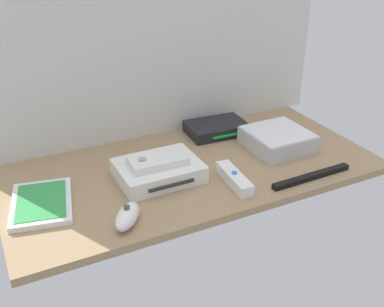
% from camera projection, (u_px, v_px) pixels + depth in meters
% --- Properties ---
extents(ground_plane, '(1.00, 0.48, 0.02)m').
position_uv_depth(ground_plane, '(192.00, 170.00, 1.26)').
color(ground_plane, '#9E7F5B').
rests_on(ground_plane, ground).
extents(back_wall, '(1.10, 0.01, 0.64)m').
position_uv_depth(back_wall, '(153.00, 29.00, 1.30)').
color(back_wall, silver).
rests_on(back_wall, ground).
extents(game_console, '(0.21, 0.17, 0.04)m').
position_uv_depth(game_console, '(159.00, 171.00, 1.19)').
color(game_console, white).
rests_on(game_console, ground_plane).
extents(mini_computer, '(0.17, 0.17, 0.05)m').
position_uv_depth(mini_computer, '(278.00, 139.00, 1.34)').
color(mini_computer, silver).
rests_on(mini_computer, ground_plane).
extents(game_case, '(0.17, 0.21, 0.02)m').
position_uv_depth(game_case, '(42.00, 203.00, 1.08)').
color(game_case, white).
rests_on(game_case, ground_plane).
extents(network_router, '(0.19, 0.13, 0.03)m').
position_uv_depth(network_router, '(216.00, 128.00, 1.44)').
color(network_router, black).
rests_on(network_router, ground_plane).
extents(remote_wand, '(0.05, 0.15, 0.03)m').
position_uv_depth(remote_wand, '(234.00, 178.00, 1.17)').
color(remote_wand, white).
rests_on(remote_wand, ground_plane).
extents(remote_nunchuk, '(0.10, 0.11, 0.05)m').
position_uv_depth(remote_nunchuk, '(127.00, 216.00, 1.01)').
color(remote_nunchuk, white).
rests_on(remote_nunchuk, ground_plane).
extents(remote_classic_pad, '(0.15, 0.09, 0.02)m').
position_uv_depth(remote_classic_pad, '(158.00, 161.00, 1.17)').
color(remote_classic_pad, white).
rests_on(remote_classic_pad, game_console).
extents(sensor_bar, '(0.24, 0.02, 0.01)m').
position_uv_depth(sensor_bar, '(311.00, 176.00, 1.19)').
color(sensor_bar, black).
rests_on(sensor_bar, ground_plane).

